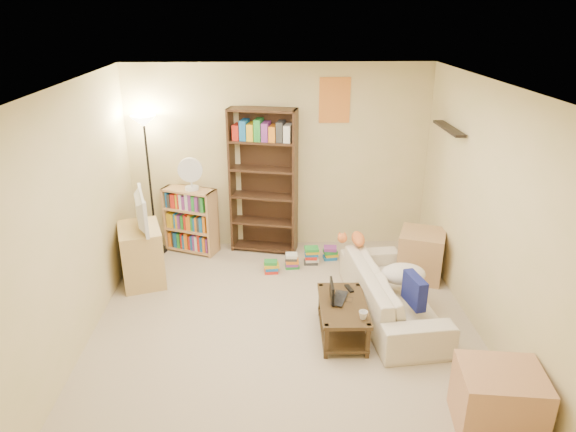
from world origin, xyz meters
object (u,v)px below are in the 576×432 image
at_px(coffee_table, 343,315).
at_px(side_table, 421,255).
at_px(end_cabinet, 498,400).
at_px(floor_lamp, 146,145).
at_px(tabby_cat, 355,239).
at_px(tall_bookshelf, 263,179).
at_px(mug, 363,315).
at_px(laptop, 344,299).
at_px(tv_stand, 142,255).
at_px(sofa, 391,292).
at_px(desk_fan, 191,173).
at_px(short_bookshelf, 191,220).
at_px(television, 136,211).

xyz_separation_m(coffee_table, side_table, (1.14, 1.20, 0.07)).
bearing_deg(end_cabinet, floor_lamp, 134.97).
bearing_deg(tabby_cat, tall_bookshelf, 137.11).
xyz_separation_m(tabby_cat, mug, (-0.13, -1.33, -0.19)).
height_order(laptop, tv_stand, tv_stand).
height_order(sofa, laptop, sofa).
relative_size(laptop, desk_fan, 0.81).
bearing_deg(tv_stand, side_table, -17.63).
bearing_deg(tall_bookshelf, laptop, -54.83).
height_order(sofa, coffee_table, sofa).
bearing_deg(side_table, desk_fan, 164.19).
relative_size(tabby_cat, desk_fan, 0.95).
bearing_deg(short_bookshelf, tabby_cat, -2.71).
bearing_deg(tall_bookshelf, tabby_cat, -29.72).
distance_m(coffee_table, tall_bookshelf, 2.35).
relative_size(tabby_cat, tall_bookshelf, 0.21).
bearing_deg(sofa, laptop, 114.06).
distance_m(sofa, desk_fan, 2.97).
distance_m(tall_bookshelf, floor_lamp, 1.56).
relative_size(tabby_cat, tv_stand, 0.59).
bearing_deg(tabby_cat, end_cabinet, -71.79).
height_order(tabby_cat, television, television).
height_order(tall_bookshelf, end_cabinet, tall_bookshelf).
bearing_deg(tabby_cat, sofa, -65.68).
bearing_deg(mug, side_table, 56.28).
bearing_deg(floor_lamp, side_table, -14.09).
height_order(coffee_table, tv_stand, tv_stand).
distance_m(sofa, mug, 0.81).
distance_m(coffee_table, short_bookshelf, 2.74).
xyz_separation_m(side_table, end_cabinet, (-0.08, -2.48, -0.03)).
relative_size(tall_bookshelf, desk_fan, 4.45).
bearing_deg(television, floor_lamp, -16.69).
bearing_deg(sofa, television, 67.89).
bearing_deg(television, desk_fan, -51.55).
distance_m(mug, desk_fan, 3.06).
relative_size(desk_fan, end_cabinet, 0.69).
height_order(side_table, end_cabinet, side_table).
bearing_deg(television, sofa, -123.54).
xyz_separation_m(tv_stand, side_table, (3.42, -0.03, -0.05)).
bearing_deg(tall_bookshelf, desk_fan, -164.14).
bearing_deg(television, end_cabinet, -144.15).
distance_m(laptop, side_table, 1.61).
bearing_deg(desk_fan, end_cabinet, -49.72).
relative_size(sofa, desk_fan, 4.26).
bearing_deg(floor_lamp, mug, -43.80).
xyz_separation_m(tabby_cat, television, (-2.57, 0.17, 0.33)).
bearing_deg(desk_fan, tv_stand, -124.41).
bearing_deg(tabby_cat, television, 176.13).
xyz_separation_m(tall_bookshelf, floor_lamp, (-1.49, 0.00, 0.46)).
height_order(tall_bookshelf, short_bookshelf, tall_bookshelf).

